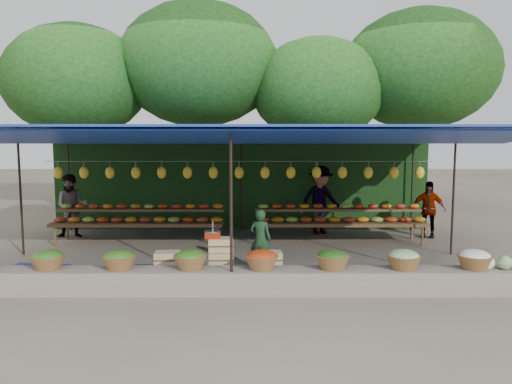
{
  "coord_description": "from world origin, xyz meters",
  "views": [
    {
      "loc": [
        0.38,
        -10.97,
        2.62
      ],
      "look_at": [
        0.42,
        0.2,
        1.39
      ],
      "focal_mm": 35.0,
      "sensor_mm": 36.0,
      "label": 1
    }
  ],
  "objects_px": {
    "weighing_scale": "(213,234)",
    "crate_counter": "(220,262)",
    "blue_crate_back": "(56,274)",
    "vendor_seated": "(260,240)",
    "blue_crate_front": "(28,274)"
  },
  "relations": [
    {
      "from": "weighing_scale",
      "to": "crate_counter",
      "type": "bearing_deg",
      "value": 0.0
    },
    {
      "from": "crate_counter",
      "to": "blue_crate_back",
      "type": "bearing_deg",
      "value": -177.81
    },
    {
      "from": "crate_counter",
      "to": "weighing_scale",
      "type": "xyz_separation_m",
      "value": [
        -0.12,
        -0.0,
        0.53
      ]
    },
    {
      "from": "crate_counter",
      "to": "weighing_scale",
      "type": "bearing_deg",
      "value": -180.0
    },
    {
      "from": "crate_counter",
      "to": "vendor_seated",
      "type": "xyz_separation_m",
      "value": [
        0.76,
        0.65,
        0.29
      ]
    },
    {
      "from": "crate_counter",
      "to": "blue_crate_front",
      "type": "bearing_deg",
      "value": -175.84
    },
    {
      "from": "vendor_seated",
      "to": "blue_crate_front",
      "type": "height_order",
      "value": "vendor_seated"
    },
    {
      "from": "crate_counter",
      "to": "vendor_seated",
      "type": "relative_size",
      "value": 1.96
    },
    {
      "from": "blue_crate_back",
      "to": "weighing_scale",
      "type": "bearing_deg",
      "value": -1.64
    },
    {
      "from": "crate_counter",
      "to": "weighing_scale",
      "type": "height_order",
      "value": "weighing_scale"
    },
    {
      "from": "weighing_scale",
      "to": "blue_crate_front",
      "type": "relative_size",
      "value": 0.59
    },
    {
      "from": "vendor_seated",
      "to": "blue_crate_back",
      "type": "height_order",
      "value": "vendor_seated"
    },
    {
      "from": "weighing_scale",
      "to": "vendor_seated",
      "type": "distance_m",
      "value": 1.13
    },
    {
      "from": "vendor_seated",
      "to": "blue_crate_front",
      "type": "xyz_separation_m",
      "value": [
        -4.22,
        -0.91,
        -0.45
      ]
    },
    {
      "from": "blue_crate_back",
      "to": "blue_crate_front",
      "type": "bearing_deg",
      "value": -167.47
    }
  ]
}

